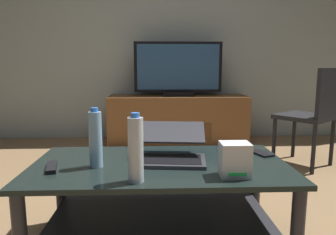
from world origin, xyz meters
The scene contains 12 objects.
ground_plane centered at (0.00, 0.00, 0.00)m, with size 7.68×7.68×0.00m, color olive.
back_wall centered at (0.00, 2.51, 1.40)m, with size 6.40×0.12×2.80m, color #A8B2A8.
coffee_table centered at (-0.10, -0.15, 0.32)m, with size 1.28×0.68×0.46m.
media_cabinet centered at (0.16, 2.19, 0.29)m, with size 1.69×0.50×0.57m.
television centered at (0.16, 2.17, 0.89)m, with size 1.06×0.20×0.65m.
dining_chair centered at (1.33, 1.12, 0.53)m, with size 0.62×0.62×0.92m.
laptop centered at (-0.04, -0.09, 0.51)m, with size 0.39×0.41×0.17m.
router_box centered at (0.23, -0.36, 0.53)m, with size 0.13×0.11×0.15m.
water_bottle_near centered at (-0.41, -0.20, 0.59)m, with size 0.06×0.06×0.29m.
water_bottle_far centered at (-0.21, -0.41, 0.60)m, with size 0.07×0.07×0.30m.
cell_phone centered at (0.46, -0.01, 0.46)m, with size 0.07×0.14×0.01m, color black.
tv_remote centered at (-0.62, -0.23, 0.47)m, with size 0.04×0.16×0.02m, color black.
Camera 1 is at (-0.13, -1.70, 0.94)m, focal length 34.00 mm.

